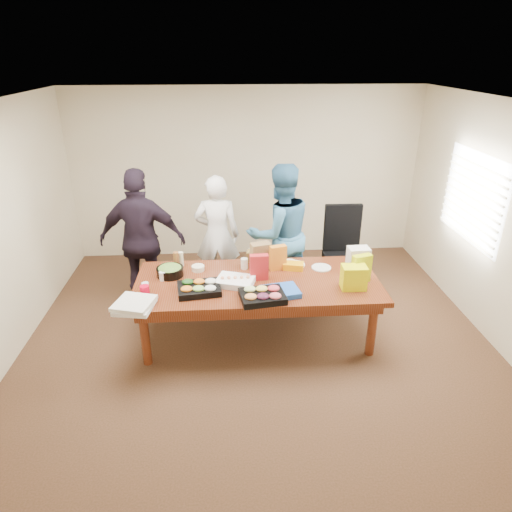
{
  "coord_description": "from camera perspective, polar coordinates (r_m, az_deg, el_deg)",
  "views": [
    {
      "loc": [
        -0.33,
        -4.57,
        3.17
      ],
      "look_at": [
        -0.01,
        0.1,
        1.02
      ],
      "focal_mm": 31.57,
      "sensor_mm": 36.0,
      "label": 1
    }
  ],
  "objects": [
    {
      "name": "window_blinds",
      "position": [
        6.21,
        25.46,
        6.69
      ],
      "size": [
        0.04,
        1.36,
        1.0
      ],
      "primitive_type": "cube",
      "color": "beige",
      "rests_on": "wall_right"
    },
    {
      "name": "chip_bag_yellow",
      "position": [
        5.22,
        13.19,
        -1.57
      ],
      "size": [
        0.24,
        0.15,
        0.33
      ],
      "primitive_type": "cube",
      "rotation": [
        0.0,
        0.0,
        0.31
      ],
      "color": "#C6D90A",
      "rests_on": "conference_table"
    },
    {
      "name": "chip_bag_red",
      "position": [
        5.15,
        0.4,
        -1.43
      ],
      "size": [
        0.21,
        0.09,
        0.31
      ],
      "primitive_type": "cube",
      "rotation": [
        0.0,
        0.0,
        0.04
      ],
      "color": "red",
      "rests_on": "conference_table"
    },
    {
      "name": "chip_bag_blue",
      "position": [
        4.89,
        3.05,
        -4.55
      ],
      "size": [
        0.45,
        0.38,
        0.06
      ],
      "primitive_type": "cube",
      "rotation": [
        0.0,
        0.0,
        0.2
      ],
      "color": "blue",
      "rests_on": "conference_table"
    },
    {
      "name": "mustard_bottle",
      "position": [
        5.42,
        2.07,
        -0.7
      ],
      "size": [
        0.08,
        0.08,
        0.19
      ],
      "primitive_type": "cylinder",
      "rotation": [
        0.0,
        0.0,
        -0.25
      ],
      "color": "yellow",
      "rests_on": "conference_table"
    },
    {
      "name": "floor",
      "position": [
        5.57,
        0.18,
        -10.07
      ],
      "size": [
        5.5,
        5.0,
        0.02
      ],
      "primitive_type": "cube",
      "color": "#47301E",
      "rests_on": "ground"
    },
    {
      "name": "plate_a",
      "position": [
        5.52,
        8.28,
        -1.47
      ],
      "size": [
        0.29,
        0.29,
        0.01
      ],
      "primitive_type": "cylinder",
      "rotation": [
        0.0,
        0.0,
        0.29
      ],
      "color": "silver",
      "rests_on": "conference_table"
    },
    {
      "name": "pizza_box_lower",
      "position": [
        4.8,
        -15.11,
        -6.21
      ],
      "size": [
        0.42,
        0.42,
        0.04
      ],
      "primitive_type": "cube",
      "rotation": [
        0.0,
        0.0,
        -0.17
      ],
      "color": "white",
      "rests_on": "conference_table"
    },
    {
      "name": "red_cup",
      "position": [
        4.97,
        -13.9,
        -4.37
      ],
      "size": [
        0.11,
        0.11,
        0.13
      ],
      "primitive_type": "cylinder",
      "rotation": [
        0.0,
        0.0,
        -0.06
      ],
      "color": "red",
      "rests_on": "conference_table"
    },
    {
      "name": "fruit_tray",
      "position": [
        4.79,
        0.81,
        -5.14
      ],
      "size": [
        0.51,
        0.43,
        0.07
      ],
      "primitive_type": "cube",
      "rotation": [
        0.0,
        0.0,
        0.15
      ],
      "color": "black",
      "rests_on": "conference_table"
    },
    {
      "name": "dip_bowl_a",
      "position": [
        5.54,
        4.31,
        -0.94
      ],
      "size": [
        0.19,
        0.19,
        0.06
      ],
      "primitive_type": "cylinder",
      "rotation": [
        0.0,
        0.0,
        -0.31
      ],
      "color": "#F9E6CE",
      "rests_on": "conference_table"
    },
    {
      "name": "grocery_bag_white",
      "position": [
        5.55,
        12.82,
        -0.26
      ],
      "size": [
        0.26,
        0.19,
        0.27
      ],
      "primitive_type": "cube",
      "rotation": [
        0.0,
        0.0,
        0.05
      ],
      "color": "white",
      "rests_on": "conference_table"
    },
    {
      "name": "mayo_jar",
      "position": [
        5.43,
        -1.48,
        -0.96
      ],
      "size": [
        0.09,
        0.09,
        0.13
      ],
      "primitive_type": "cylinder",
      "rotation": [
        0.0,
        0.0,
        -0.08
      ],
      "color": "silver",
      "rests_on": "conference_table"
    },
    {
      "name": "ranch_bottle",
      "position": [
        5.56,
        -9.48,
        -0.39
      ],
      "size": [
        0.08,
        0.08,
        0.18
      ],
      "primitive_type": "cylinder",
      "rotation": [
        0.0,
        0.0,
        0.31
      ],
      "color": "beige",
      "rests_on": "conference_table"
    },
    {
      "name": "person_left",
      "position": [
        5.96,
        -14.19,
        1.93
      ],
      "size": [
        1.13,
        0.55,
        1.87
      ],
      "primitive_type": "imported",
      "rotation": [
        0.0,
        0.0,
        3.05
      ],
      "color": "black",
      "rests_on": "floor"
    },
    {
      "name": "ceiling",
      "position": [
        4.6,
        0.22,
        18.98
      ],
      "size": [
        5.5,
        5.0,
        0.02
      ],
      "primitive_type": "cube",
      "color": "white",
      "rests_on": "wall_back"
    },
    {
      "name": "dip_bowl_b",
      "position": [
        5.45,
        -7.35,
        -1.53
      ],
      "size": [
        0.16,
        0.16,
        0.06
      ],
      "primitive_type": "cylinder",
      "rotation": [
        0.0,
        0.0,
        0.04
      ],
      "color": "#F5E8C4",
      "rests_on": "conference_table"
    },
    {
      "name": "clear_cup_a",
      "position": [
        5.08,
        -13.83,
        -3.85
      ],
      "size": [
        0.08,
        0.08,
        0.1
      ],
      "primitive_type": "cylinder",
      "rotation": [
        0.0,
        0.0,
        0.11
      ],
      "color": "silver",
      "rests_on": "conference_table"
    },
    {
      "name": "conference_table",
      "position": [
        5.36,
        0.18,
        -6.69
      ],
      "size": [
        2.8,
        1.2,
        0.75
      ],
      "primitive_type": "cube",
      "color": "#4C1C0F",
      "rests_on": "floor"
    },
    {
      "name": "banana_bunch",
      "position": [
        5.45,
        4.76,
        -1.26
      ],
      "size": [
        0.27,
        0.19,
        0.08
      ],
      "primitive_type": "cube",
      "rotation": [
        0.0,
        0.0,
        -0.22
      ],
      "color": "#FFA907",
      "rests_on": "conference_table"
    },
    {
      "name": "person_right",
      "position": [
        5.97,
        3.05,
        2.8
      ],
      "size": [
        1.09,
        0.96,
        1.89
      ],
      "primitive_type": "imported",
      "rotation": [
        0.0,
        0.0,
        3.45
      ],
      "color": "teal",
      "rests_on": "floor"
    },
    {
      "name": "wall_back",
      "position": [
        7.3,
        -1.23,
        10.28
      ],
      "size": [
        5.5,
        0.04,
        2.7
      ],
      "primitive_type": "cube",
      "color": "beige",
      "rests_on": "floor"
    },
    {
      "name": "bread_loaf",
      "position": [
        5.62,
        0.49,
        -0.07
      ],
      "size": [
        0.35,
        0.21,
        0.13
      ],
      "primitive_type": "cube",
      "rotation": [
        0.0,
        0.0,
        -0.21
      ],
      "color": "brown",
      "rests_on": "conference_table"
    },
    {
      "name": "chip_bag_orange",
      "position": [
        5.39,
        2.8,
        -0.21
      ],
      "size": [
        0.21,
        0.14,
        0.3
      ],
      "primitive_type": "cube",
      "rotation": [
        0.0,
        0.0,
        0.28
      ],
      "color": "orange",
      "rests_on": "conference_table"
    },
    {
      "name": "person_center",
      "position": [
        6.21,
        -4.93,
        2.63
      ],
      "size": [
        0.64,
        0.45,
        1.69
      ],
      "primitive_type": "imported",
      "rotation": [
        0.0,
        0.0,
        3.07
      ],
      "color": "white",
      "rests_on": "floor"
    },
    {
      "name": "window_panel",
      "position": [
        6.23,
        25.78,
        6.68
      ],
      "size": [
        0.03,
        1.4,
        1.1
      ],
      "primitive_type": "cube",
      "color": "white",
      "rests_on": "wall_right"
    },
    {
      "name": "dressing_bottle",
      "position": [
        5.52,
        -10.07,
        -0.5
      ],
      "size": [
        0.07,
        0.07,
        0.2
      ],
      "primitive_type": "cylinder",
      "rotation": [
        0.0,
        0.0,
        0.09
      ],
      "color": "brown",
      "rests_on": "conference_table"
    },
    {
      "name": "plate_b",
      "position": [
        5.56,
        4.98,
        -1.09
      ],
      "size": [
        0.26,
        0.26,
        0.02
      ],
      "primitive_type": "cylinder",
      "rotation": [
        0.0,
        0.0,
        0.08
      ],
      "color": "white",
      "rests_on": "conference_table"
    },
    {
      "name": "veggie_tray",
      "position": [
        4.98,
        -7.23,
        -4.14
      ],
      "size": [
        0.5,
        0.42,
        0.07
      ],
      "primitive_type": "cube",
      "rotation": [
        0.0,
        0.0,
        0.14
      ],
      "color": "black",
      "rests_on": "conference_table"
    },
    {
      "name": "grocery_bag_yellow",
      "position": [
        5.08,
        12.27,
        -2.65
      ],
      "size": [
        0.27,
        0.19,
        0.27
      ],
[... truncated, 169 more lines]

